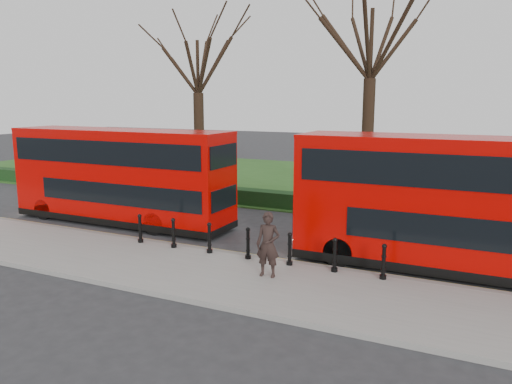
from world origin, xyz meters
The scene contains 13 objects.
ground centered at (0.00, 0.00, 0.00)m, with size 120.00×120.00×0.00m, color #28282B.
pavement centered at (0.00, -3.00, 0.07)m, with size 60.00×4.00×0.15m, color gray.
kerb centered at (0.00, -1.00, 0.07)m, with size 60.00×0.25×0.16m, color slate.
grass_verge centered at (0.00, 15.00, 0.03)m, with size 60.00×18.00×0.06m, color #254F1A.
hedge centered at (0.00, 6.80, 0.40)m, with size 60.00×0.90×0.80m, color black.
yellow_line_outer centered at (0.00, -0.70, 0.01)m, with size 60.00×0.10×0.01m, color yellow.
yellow_line_inner centered at (0.00, -0.50, 0.01)m, with size 60.00×0.10×0.01m, color yellow.
tree_left centered at (-8.00, 10.00, 7.43)m, with size 6.55×6.55×10.23m.
tree_mid centered at (2.00, 10.00, 8.30)m, with size 7.31×7.31×11.42m.
bollard_row centered at (0.86, -1.35, 0.65)m, with size 8.87×0.15×1.00m.
bus_lead centered at (-6.45, 1.14, 2.02)m, with size 10.09×2.32×4.01m.
bus_rear centered at (7.28, 0.63, 2.09)m, with size 10.45×2.40×4.16m.
pedestrian centered at (2.11, -2.57, 1.11)m, with size 0.70×0.46×1.92m, color black.
Camera 1 is at (7.80, -15.31, 5.27)m, focal length 35.00 mm.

